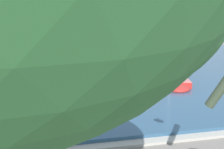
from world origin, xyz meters
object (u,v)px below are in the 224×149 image
object	(u,v)px
sailboat_navy	(141,61)
sailboat_green	(6,52)
sailboat_black	(117,50)
shade_tree	(8,0)
sailboat_red	(170,76)

from	to	relation	value
sailboat_navy	sailboat_green	xyz separation A→B (m)	(-18.86, 16.91, -0.18)
sailboat_navy	sailboat_green	world-z (taller)	sailboat_green
sailboat_black	shade_tree	distance (m)	44.65
sailboat_navy	shade_tree	xyz separation A→B (m)	(-11.23, -26.38, 4.74)
sailboat_navy	sailboat_green	bearing A→B (deg)	138.12
sailboat_red	shade_tree	distance (m)	19.91
shade_tree	sailboat_green	bearing A→B (deg)	99.99
sailboat_navy	shade_tree	distance (m)	29.06
sailboat_black	shade_tree	xyz separation A→B (m)	(-12.15, -42.69, 4.89)
sailboat_red	sailboat_black	size ratio (longest dim) A/B	1.28
sailboat_black	sailboat_red	bearing A→B (deg)	-93.74
sailboat_black	sailboat_green	distance (m)	19.78
sailboat_red	sailboat_navy	world-z (taller)	sailboat_red
sailboat_green	shade_tree	world-z (taller)	sailboat_green
sailboat_navy	sailboat_red	bearing A→B (deg)	-94.58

